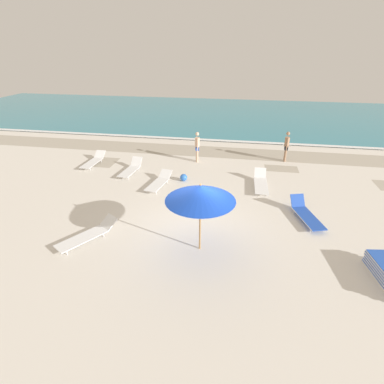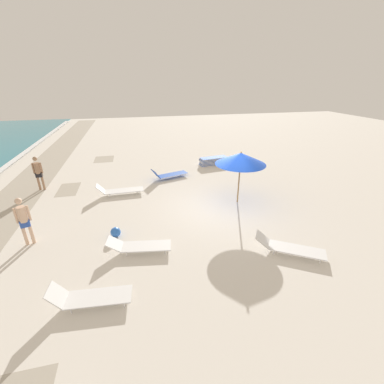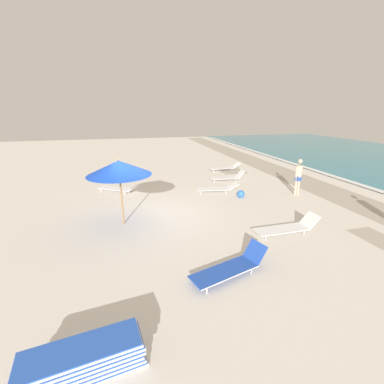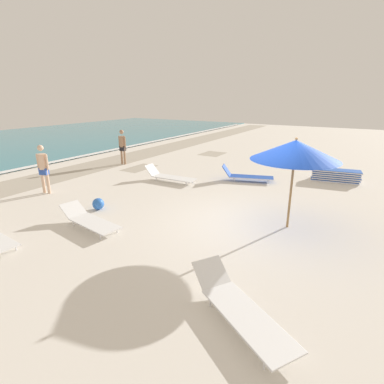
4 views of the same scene
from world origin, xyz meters
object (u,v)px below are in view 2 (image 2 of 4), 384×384
Objects in this scene: sun_lounger_beside_umbrella at (90,297)px; sun_lounger_near_water_left at (169,174)px; beach_umbrella at (241,159)px; beach_ball at (116,232)px; sun_lounger_near_water_right at (139,246)px; sun_lounger_mid_beach_solo at (289,247)px; beachgoer_wading_adult at (24,219)px; sun_lounger_under_umbrella at (120,190)px; lounger_stack at (213,161)px; beachgoer_shoreline_child at (38,171)px.

sun_lounger_beside_umbrella is 0.93× the size of sun_lounger_near_water_left.
beach_umbrella is 1.19× the size of sun_lounger_beside_umbrella.
sun_lounger_near_water_right is at bearing -142.69° from beach_ball.
beach_ball is at bearing 100.30° from sun_lounger_mid_beach_solo.
beachgoer_wading_adult is 3.01m from beach_ball.
sun_lounger_beside_umbrella is 3.05m from beach_ball.
beach_umbrella reaches higher than sun_lounger_near_water_right.
beachgoer_wading_adult is at bearing 99.91° from beach_umbrella.
sun_lounger_under_umbrella reaches higher than sun_lounger_mid_beach_solo.
sun_lounger_beside_umbrella is 6.18m from sun_lounger_mid_beach_solo.
lounger_stack is at bearing -27.35° from sun_lounger_beside_umbrella.
beachgoer_wading_adult is at bearing 139.36° from sun_lounger_under_umbrella.
beach_ball is (3.01, -0.52, -0.04)m from sun_lounger_beside_umbrella.
beachgoer_shoreline_child is 6.63m from beach_ball.
beachgoer_wading_adult is at bearing -79.87° from beachgoer_shoreline_child.
beach_umbrella is 1.37× the size of beachgoer_shoreline_child.
lounger_stack is 6.91m from sun_lounger_under_umbrella.
lounger_stack is at bearing -78.20° from sun_lounger_near_water_left.
lounger_stack is at bearing -39.48° from beach_ball.
beach_umbrella is 7.79m from sun_lounger_beside_umbrella.
beach_ball is (-7.32, 6.03, -0.07)m from lounger_stack.
sun_lounger_under_umbrella is 4.94m from sun_lounger_near_water_right.
beach_umbrella is at bearing -113.25° from sun_lounger_under_umbrella.
sun_lounger_near_water_left reaches higher than sun_lounger_under_umbrella.
beachgoer_wading_adult is at bearing 106.08° from sun_lounger_mid_beach_solo.
beach_umbrella reaches higher than beachgoer_shoreline_child.
sun_lounger_mid_beach_solo is at bearing -112.22° from beach_ball.
sun_lounger_beside_umbrella is 0.92× the size of sun_lounger_mid_beach_solo.
sun_lounger_beside_umbrella is 2.35m from sun_lounger_near_water_right.
sun_lounger_under_umbrella is (2.16, 5.37, -1.88)m from beach_umbrella.
sun_lounger_under_umbrella is 8.27m from sun_lounger_mid_beach_solo.
beach_umbrella reaches higher than lounger_stack.
beachgoer_shoreline_child is (-2.00, 9.90, 0.75)m from lounger_stack.
lounger_stack is 1.12× the size of beachgoer_shoreline_child.
sun_lounger_near_water_left is 0.99× the size of sun_lounger_mid_beach_solo.
beach_umbrella is 5.97m from lounger_stack.
beachgoer_wading_adult reaches higher than lounger_stack.
sun_lounger_beside_umbrella is (-4.68, 5.95, -1.87)m from beach_umbrella.
sun_lounger_near_water_left is 6.02× the size of beach_ball.
sun_lounger_near_water_right is (1.94, -1.33, -0.02)m from sun_lounger_beside_umbrella.
sun_lounger_near_water_right is 7.95m from beachgoer_shoreline_child.
sun_lounger_beside_umbrella is at bearing 139.10° from lounger_stack.
beachgoer_shoreline_child is at bearing 84.08° from beachgoer_wading_adult.
beachgoer_wading_adult is at bearing 120.01° from lounger_stack.
sun_lounger_beside_umbrella is (-10.32, 6.55, -0.03)m from lounger_stack.
sun_lounger_under_umbrella is 1.27× the size of beachgoer_shoreline_child.
beachgoer_shoreline_child is (3.65, 9.30, -1.09)m from beach_umbrella.
beach_umbrella is 1.08× the size of sun_lounger_under_umbrella.
beach_ball is at bearing -54.70° from beachgoer_shoreline_child.
sun_lounger_near_water_right is at bearing 139.58° from lounger_stack.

